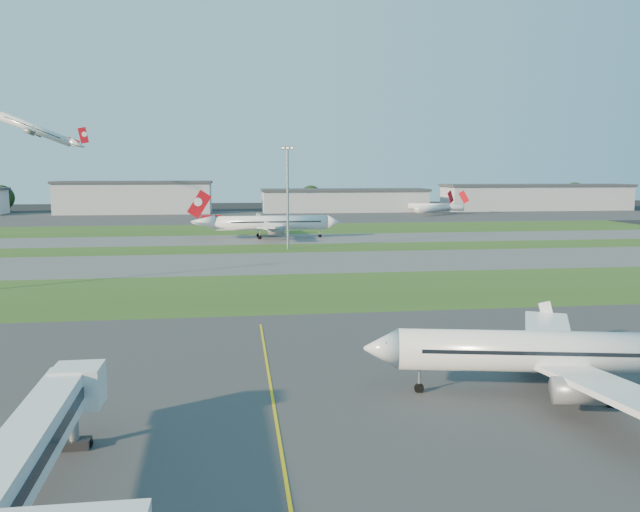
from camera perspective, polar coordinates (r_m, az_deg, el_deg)
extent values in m
plane|color=black|center=(52.27, -9.79, -14.34)|extent=(700.00, 700.00, 0.00)
cube|color=#333335|center=(52.27, -9.79, -14.33)|extent=(300.00, 70.00, 0.01)
cube|color=#2E4D19|center=(102.34, -8.74, -3.37)|extent=(300.00, 34.00, 0.01)
cube|color=#515154|center=(134.87, -8.49, -0.69)|extent=(300.00, 32.00, 0.01)
cube|color=#2E4D19|center=(159.65, -8.37, 0.61)|extent=(300.00, 18.00, 0.01)
cube|color=#515154|center=(181.50, -8.29, 1.46)|extent=(300.00, 26.00, 0.01)
cube|color=#2E4D19|center=(214.34, -8.20, 2.41)|extent=(300.00, 40.00, 0.01)
cube|color=#333335|center=(274.14, -8.09, 3.56)|extent=(400.00, 80.00, 0.01)
cube|color=gold|center=(52.30, -4.13, -14.23)|extent=(0.25, 60.00, 0.02)
cube|color=white|center=(39.63, -25.62, -16.14)|extent=(3.44, 24.08, 2.60)
cube|color=black|center=(39.63, -25.62, -16.14)|extent=(3.59, 24.08, 0.80)
cube|color=white|center=(49.79, -21.21, -10.99)|extent=(3.40, 3.00, 3.00)
cylinder|color=gray|center=(48.87, -21.60, -14.36)|extent=(0.70, 0.70, 3.20)
cube|color=black|center=(49.34, -21.53, -15.71)|extent=(2.20, 1.20, 0.70)
cylinder|color=white|center=(58.69, 21.34, -8.18)|extent=(28.64, 9.21, 3.61)
cube|color=white|center=(52.28, 24.85, -10.85)|extent=(4.90, 14.42, 1.47)
cube|color=white|center=(66.09, 20.14, -6.78)|extent=(9.99, 14.70, 1.47)
cylinder|color=gray|center=(53.99, 22.54, -11.31)|extent=(4.34, 2.93, 2.18)
cylinder|color=gray|center=(64.03, 19.38, -8.18)|extent=(4.34, 2.93, 2.18)
cylinder|color=white|center=(184.21, -4.41, 3.05)|extent=(33.13, 5.17, 4.18)
cube|color=#B10B14|center=(183.23, -10.98, 4.67)|extent=(7.15, 0.60, 8.33)
cube|color=white|center=(192.91, -4.96, 3.09)|extent=(9.24, 17.23, 1.70)
cube|color=white|center=(175.42, -4.52, 2.64)|extent=(8.35, 17.19, 1.70)
cylinder|color=gray|center=(190.74, -4.41, 2.68)|extent=(4.70, 2.67, 2.53)
cylinder|color=gray|center=(178.08, -4.05, 2.33)|extent=(4.70, 2.67, 2.53)
cylinder|color=white|center=(289.30, -24.57, 10.48)|extent=(28.95, 5.20, 3.65)
cube|color=#B10B14|center=(285.96, -21.00, 11.69)|extent=(6.24, 0.67, 7.27)
cube|color=white|center=(281.59, -24.74, 10.47)|extent=(8.36, 15.03, 1.48)
cube|color=white|center=(296.51, -24.02, 10.34)|extent=(6.96, 14.96, 1.48)
cylinder|color=gray|center=(283.92, -24.91, 10.22)|extent=(4.15, 2.42, 2.21)
cylinder|color=gray|center=(294.73, -24.38, 10.13)|extent=(4.15, 2.42, 2.21)
cylinder|color=white|center=(286.43, 10.39, 4.32)|extent=(22.60, 18.32, 3.20)
cube|color=#B10B14|center=(296.97, 11.85, 5.33)|extent=(4.29, 3.38, 6.16)
cylinder|color=white|center=(297.71, 10.54, 4.44)|extent=(23.58, 16.78, 3.20)
cube|color=#B10B14|center=(294.46, 13.02, 5.28)|extent=(4.51, 3.06, 6.16)
cylinder|color=gray|center=(157.12, -2.97, 5.14)|extent=(0.60, 0.60, 25.00)
cube|color=gray|center=(157.07, -3.00, 9.85)|extent=(3.20, 0.50, 0.80)
cube|color=#FFF2CC|center=(157.07, -3.00, 9.85)|extent=(2.80, 0.70, 0.35)
cube|color=#ACAFB4|center=(307.34, -16.53, 5.06)|extent=(70.00, 22.00, 14.00)
cube|color=#383A3F|center=(307.12, -16.59, 6.48)|extent=(71.40, 23.00, 1.20)
cube|color=#ACAFB4|center=(308.34, 2.24, 5.01)|extent=(80.00, 22.00, 10.00)
cube|color=#383A3F|center=(308.13, 2.24, 6.05)|extent=(81.60, 23.00, 1.20)
cube|color=#ACAFB4|center=(340.01, 19.15, 5.01)|extent=(95.00, 22.00, 12.00)
cube|color=#383A3F|center=(339.81, 19.20, 6.12)|extent=(96.90, 23.00, 1.20)
cylinder|color=black|center=(338.06, -27.08, 3.94)|extent=(1.00, 1.00, 4.40)
sphere|color=black|center=(337.85, -27.13, 4.77)|extent=(12.10, 12.10, 12.10)
cylinder|color=black|center=(315.72, -11.69, 4.34)|extent=(1.00, 1.00, 3.60)
sphere|color=black|center=(315.51, -11.71, 5.07)|extent=(9.90, 9.90, 9.90)
cylinder|color=black|center=(320.15, -0.85, 4.60)|extent=(1.00, 1.00, 4.20)
sphere|color=black|center=(319.93, -0.85, 5.44)|extent=(11.55, 11.55, 11.55)
cylinder|color=black|center=(335.46, 12.06, 4.54)|extent=(1.00, 1.00, 3.80)
sphere|color=black|center=(335.27, 12.08, 5.26)|extent=(10.45, 10.45, 10.45)
cylinder|color=black|center=(368.45, 22.19, 4.47)|extent=(1.00, 1.00, 4.60)
sphere|color=black|center=(368.24, 22.23, 5.27)|extent=(12.65, 12.65, 12.65)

